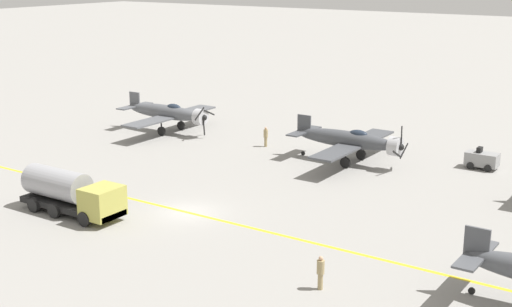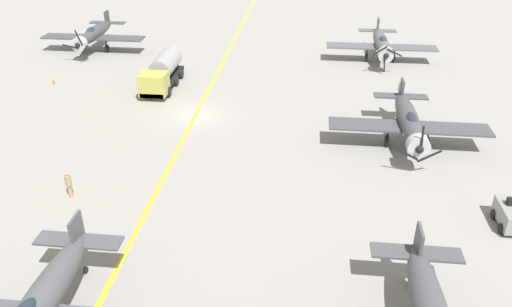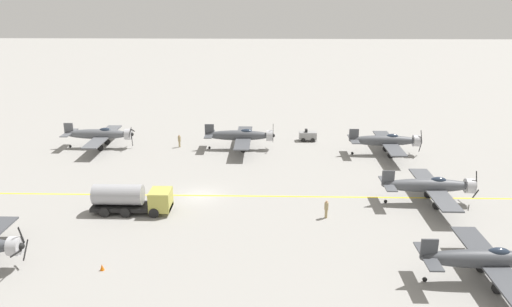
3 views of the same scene
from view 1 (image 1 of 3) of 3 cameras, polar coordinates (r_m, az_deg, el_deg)
The scene contains 8 objects.
ground_plane at distance 48.94m, azimuth -5.48°, elevation -4.72°, with size 400.00×400.00×0.00m, color gray.
taxiway_stripe at distance 48.94m, azimuth -5.48°, elevation -4.72°, with size 0.30×160.00×0.01m, color yellow.
airplane_near_left at distance 71.68m, azimuth -7.03°, elevation 3.26°, with size 12.00×9.98×3.65m.
airplane_mid_left at distance 60.57m, azimuth 7.55°, elevation 1.07°, with size 12.00×9.98×3.80m.
fuel_tanker at distance 49.54m, azimuth -14.56°, elevation -3.06°, with size 2.68×8.00×2.98m.
tow_tractor at distance 61.63m, azimuth 17.62°, elevation -0.45°, with size 1.57×2.60×1.79m.
ground_crew_walking at distance 65.75m, azimuth 0.78°, elevation 1.41°, with size 0.40×0.40×1.85m.
ground_crew_inspecting at distance 37.53m, azimuth 5.19°, elevation -9.36°, with size 0.41×0.41×1.86m.
Camera 1 is at (35.46, 29.44, 16.46)m, focal length 50.00 mm.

